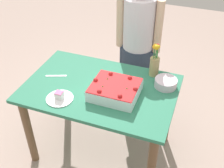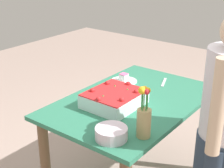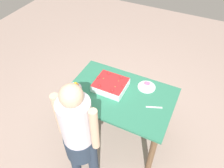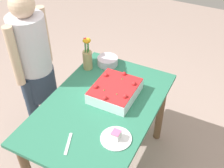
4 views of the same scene
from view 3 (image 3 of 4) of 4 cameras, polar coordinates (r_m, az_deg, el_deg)
ground_plane at (r=3.17m, az=1.76°, el=-12.25°), size 8.00×8.00×0.00m
dining_table at (r=2.67m, az=2.05°, el=-4.76°), size 1.25×0.82×0.77m
sheet_cake at (r=2.60m, az=-0.38°, el=-0.19°), size 0.37×0.33×0.12m
serving_plate_with_slice at (r=2.67m, az=9.05°, el=-0.58°), size 0.21×0.21×0.07m
cake_knife at (r=2.48m, az=10.93°, el=-5.98°), size 0.18×0.08×0.00m
flower_vase at (r=2.41m, az=-9.15°, el=-3.03°), size 0.08×0.08×0.31m
fruit_bowl at (r=2.60m, az=-9.88°, el=-1.52°), size 0.19×0.19×0.07m
person_standing at (r=2.16m, az=-8.77°, el=-12.70°), size 0.45×0.31×1.49m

